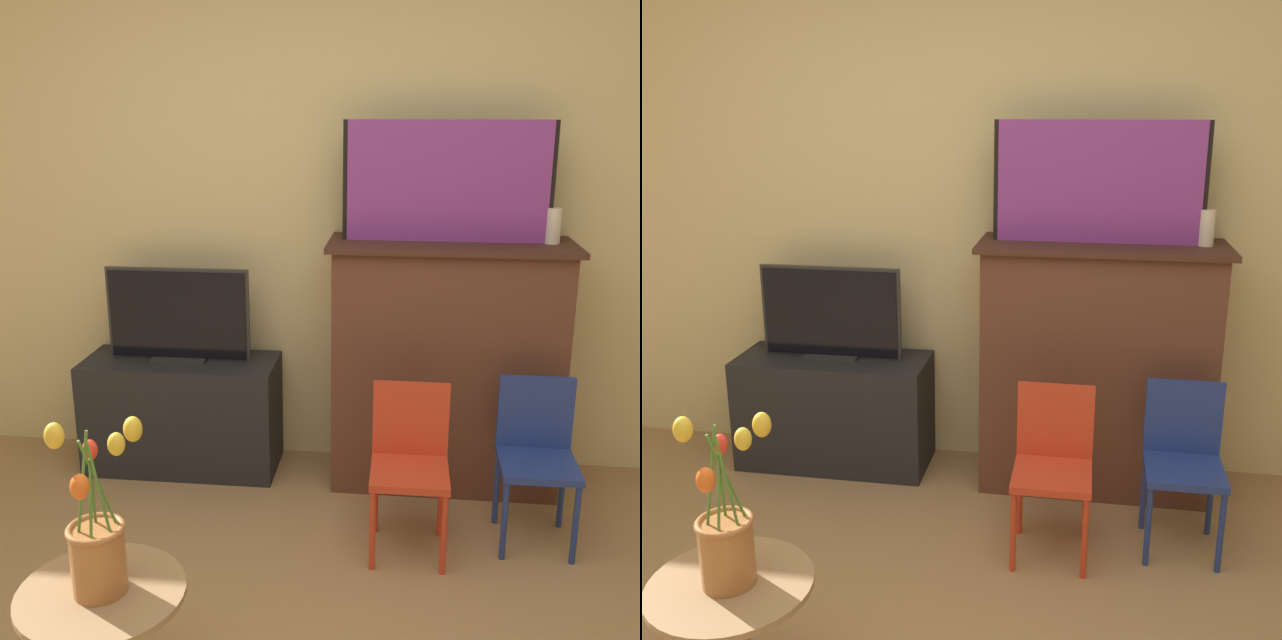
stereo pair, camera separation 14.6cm
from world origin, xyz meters
The scene contains 10 objects.
wall_back centered at (0.00, 2.13, 1.35)m, with size 8.00×0.06×2.70m.
fireplace_mantel centered at (0.53, 1.89, 0.59)m, with size 1.08×0.46×1.15m.
painting centered at (0.50, 1.90, 1.41)m, with size 0.91×0.03×0.52m.
mantel_candle centered at (0.96, 1.89, 1.23)m, with size 0.06×0.06×0.15m.
tv_stand centered at (-0.73, 1.89, 0.28)m, with size 0.93×0.39×0.55m.
tv_monitor centered at (-0.73, 1.89, 0.77)m, with size 0.68×0.12×0.45m.
chair_red centered at (0.37, 1.30, 0.39)m, with size 0.30×0.30×0.67m.
chair_blue centered at (0.88, 1.42, 0.39)m, with size 0.30×0.30×0.67m.
side_table centered at (-0.48, 0.28, 0.29)m, with size 0.47×0.47×0.44m.
vase_tulips centered at (-0.47, 0.28, 0.59)m, with size 0.21×0.23×0.51m.
Camera 2 is at (0.47, -1.39, 1.72)m, focal length 42.00 mm.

